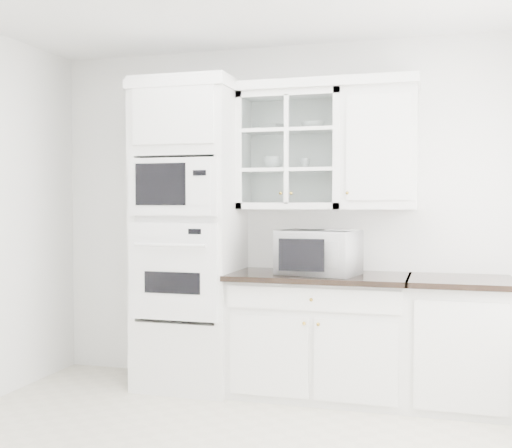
% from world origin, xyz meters
% --- Properties ---
extents(room_shell, '(4.00, 3.50, 2.70)m').
position_xyz_m(room_shell, '(0.00, 0.43, 1.78)').
color(room_shell, white).
rests_on(room_shell, ground).
extents(oven_column, '(0.76, 0.68, 2.40)m').
position_xyz_m(oven_column, '(-0.75, 1.42, 1.20)').
color(oven_column, white).
rests_on(oven_column, ground).
extents(base_cabinet_run, '(1.32, 0.67, 0.92)m').
position_xyz_m(base_cabinet_run, '(0.28, 1.45, 0.46)').
color(base_cabinet_run, white).
rests_on(base_cabinet_run, ground).
extents(extra_base_cabinet, '(0.72, 0.67, 0.92)m').
position_xyz_m(extra_base_cabinet, '(1.28, 1.45, 0.46)').
color(extra_base_cabinet, white).
rests_on(extra_base_cabinet, ground).
extents(upper_cabinet_glass, '(0.80, 0.33, 0.90)m').
position_xyz_m(upper_cabinet_glass, '(0.03, 1.58, 1.85)').
color(upper_cabinet_glass, white).
rests_on(upper_cabinet_glass, room_shell).
extents(upper_cabinet_solid, '(0.55, 0.33, 0.90)m').
position_xyz_m(upper_cabinet_solid, '(0.71, 1.58, 1.85)').
color(upper_cabinet_solid, white).
rests_on(upper_cabinet_solid, room_shell).
extents(crown_molding, '(2.14, 0.38, 0.07)m').
position_xyz_m(crown_molding, '(-0.07, 1.56, 2.33)').
color(crown_molding, white).
rests_on(crown_molding, room_shell).
extents(countertop_microwave, '(0.64, 0.57, 0.33)m').
position_xyz_m(countertop_microwave, '(0.29, 1.41, 1.08)').
color(countertop_microwave, white).
rests_on(countertop_microwave, base_cabinet_run).
extents(bowl_a, '(0.23, 0.23, 0.05)m').
position_xyz_m(bowl_a, '(-0.12, 1.57, 2.03)').
color(bowl_a, white).
rests_on(bowl_a, upper_cabinet_glass).
extents(bowl_b, '(0.19, 0.19, 0.06)m').
position_xyz_m(bowl_b, '(0.20, 1.58, 2.04)').
color(bowl_b, white).
rests_on(bowl_b, upper_cabinet_glass).
extents(cup_a, '(0.15, 0.15, 0.10)m').
position_xyz_m(cup_a, '(-0.12, 1.58, 1.76)').
color(cup_a, white).
rests_on(cup_a, upper_cabinet_glass).
extents(cup_b, '(0.09, 0.09, 0.08)m').
position_xyz_m(cup_b, '(0.14, 1.59, 1.75)').
color(cup_b, white).
rests_on(cup_b, upper_cabinet_glass).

